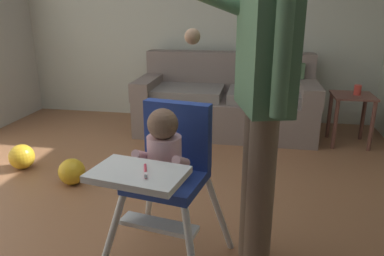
{
  "coord_description": "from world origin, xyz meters",
  "views": [
    {
      "loc": [
        0.78,
        -2.04,
        1.37
      ],
      "look_at": [
        0.44,
        -0.18,
        0.74
      ],
      "focal_mm": 34.77,
      "sensor_mm": 36.0,
      "label": 1
    }
  ],
  "objects": [
    {
      "name": "high_chair",
      "position": [
        0.35,
        -0.38,
        0.62
      ],
      "size": [
        0.7,
        0.8,
        0.91
      ],
      "rotation": [
        0.0,
        0.0,
        -1.75
      ],
      "color": "white",
      "rests_on": "ground"
    },
    {
      "name": "ground",
      "position": [
        0.0,
        0.0,
        -0.05
      ],
      "size": [
        5.92,
        6.63,
        0.1
      ],
      "primitive_type": "cube",
      "color": "#8F5E3D"
    },
    {
      "name": "toy_ball",
      "position": [
        -0.65,
        0.45,
        0.11
      ],
      "size": [
        0.21,
        0.21,
        0.21
      ],
      "primitive_type": "sphere",
      "color": "gold",
      "rests_on": "ground"
    },
    {
      "name": "couch",
      "position": [
        0.45,
        2.03,
        0.33
      ],
      "size": [
        1.95,
        0.86,
        0.86
      ],
      "rotation": [
        0.0,
        0.0,
        -1.57
      ],
      "color": "slate",
      "rests_on": "ground"
    },
    {
      "name": "toy_ball_second",
      "position": [
        -1.22,
        0.65,
        0.11
      ],
      "size": [
        0.22,
        0.22,
        0.22
      ],
      "primitive_type": "sphere",
      "color": "gold",
      "rests_on": "ground"
    },
    {
      "name": "sippy_cup",
      "position": [
        1.76,
        1.81,
        0.57
      ],
      "size": [
        0.07,
        0.07,
        0.1
      ],
      "primitive_type": "cylinder",
      "color": "#D13D33",
      "rests_on": "side_table"
    },
    {
      "name": "wall_far",
      "position": [
        0.0,
        2.55,
        1.31
      ],
      "size": [
        5.12,
        0.06,
        2.63
      ],
      "primitive_type": "cube",
      "color": "beige",
      "rests_on": "ground"
    },
    {
      "name": "adult_standing",
      "position": [
        0.8,
        -0.26,
        0.97
      ],
      "size": [
        0.6,
        0.49,
        1.7
      ],
      "rotation": [
        0.0,
        0.0,
        -2.88
      ],
      "color": "brown",
      "rests_on": "ground"
    },
    {
      "name": "side_table",
      "position": [
        1.72,
        1.81,
        0.38
      ],
      "size": [
        0.4,
        0.4,
        0.52
      ],
      "color": "brown",
      "rests_on": "ground"
    }
  ]
}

